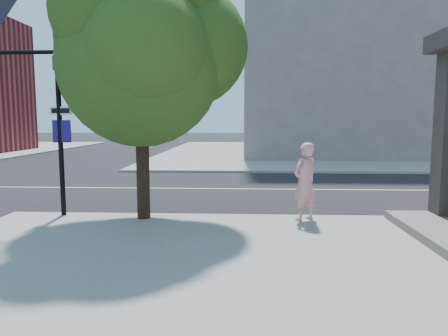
{
  "coord_description": "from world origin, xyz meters",
  "views": [
    {
      "loc": [
        4.94,
        -10.22,
        2.49
      ],
      "look_at": [
        4.46,
        -0.03,
        1.3
      ],
      "focal_mm": 32.95,
      "sensor_mm": 36.0,
      "label": 1
    }
  ],
  "objects": [
    {
      "name": "ground",
      "position": [
        0.0,
        0.0,
        0.0
      ],
      "size": [
        140.0,
        140.0,
        0.0
      ],
      "primitive_type": "plane",
      "color": "black",
      "rests_on": "ground"
    },
    {
      "name": "man_on_phone",
      "position": [
        6.4,
        -0.56,
        1.05
      ],
      "size": [
        0.81,
        0.76,
        1.85
      ],
      "primitive_type": "imported",
      "rotation": [
        0.0,
        0.0,
        3.79
      ],
      "color": "pink",
      "rests_on": "sidewalk_se"
    },
    {
      "name": "road_ew",
      "position": [
        0.0,
        4.5,
        0.01
      ],
      "size": [
        140.0,
        9.0,
        0.01
      ],
      "primitive_type": "cube",
      "color": "black",
      "rests_on": "ground"
    },
    {
      "name": "filler_ne",
      "position": [
        14.0,
        22.0,
        7.12
      ],
      "size": [
        18.0,
        16.0,
        14.0
      ],
      "primitive_type": "cube",
      "color": "slate",
      "rests_on": "sidewalk_ne"
    },
    {
      "name": "street_tree",
      "position": [
        2.63,
        -0.49,
        4.21
      ],
      "size": [
        4.77,
        4.34,
        6.34
      ],
      "rotation": [
        0.0,
        0.0,
        0.25
      ],
      "color": "black",
      "rests_on": "sidewalk_se"
    },
    {
      "name": "sidewalk_ne",
      "position": [
        13.5,
        21.5,
        0.06
      ],
      "size": [
        29.0,
        25.0,
        0.12
      ],
      "primitive_type": "cube",
      "color": "gray",
      "rests_on": "ground"
    }
  ]
}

